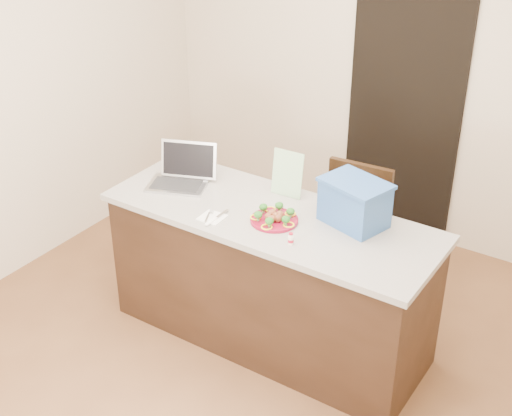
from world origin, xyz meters
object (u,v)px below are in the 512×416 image
Objects in this scene: blue_box at (355,202)px; plate at (274,220)px; napkin at (212,217)px; island at (270,277)px; laptop at (183,173)px; yogurt_bottle at (291,239)px; chair at (350,228)px.

plate is at bearing -133.30° from blue_box.
napkin is at bearing -153.24° from plate.
island is 4.73× the size of laptop.
yogurt_bottle is 0.96m from chair.
laptop is 0.43× the size of chair.
napkin is 0.51m from laptop.
plate is 0.77m from laptop.
chair is (0.91, 0.62, -0.42)m from laptop.
laptop is at bearing 177.03° from island.
laptop is at bearing -157.43° from blue_box.
napkin is 0.84m from blue_box.
napkin is 1.07m from chair.
yogurt_bottle is 0.45m from blue_box.
island is 14.65× the size of napkin.
blue_box is (0.72, 0.40, 0.13)m from napkin.
blue_box is at bearing -68.05° from chair.
napkin is at bearing -122.97° from chair.
chair is (0.16, 0.72, -0.36)m from plate.
plate is 4.02× the size of yogurt_bottle.
island is 0.77m from blue_box.
blue_box reaches higher than island.
island is 0.70m from chair.
plate is at bearing -29.41° from laptop.
blue_box is (1.15, 0.14, 0.07)m from laptop.
plate is 0.82m from chair.
yogurt_bottle is 1.00m from laptop.
plate is at bearing 26.76° from napkin.
napkin is at bearing -135.10° from blue_box.
plate is (0.06, -0.06, 0.47)m from island.
napkin is 0.14× the size of chair.
yogurt_bottle is (0.21, -0.16, 0.02)m from plate.
island is 0.87m from laptop.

